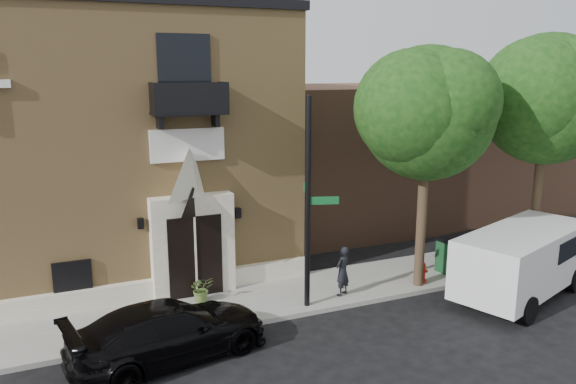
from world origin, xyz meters
The scene contains 13 objects.
ground centered at (0.00, 0.00, 0.00)m, with size 120.00×120.00×0.00m, color black.
sidewalk centered at (1.00, 1.50, 0.07)m, with size 42.00×3.00×0.15m, color gray.
church centered at (-2.99, 7.95, 4.63)m, with size 12.20×11.01×9.30m.
neighbour_building centered at (12.00, 9.00, 3.20)m, with size 18.00×8.00×6.40m, color brown.
street_tree_left centered at (6.03, 0.35, 5.87)m, with size 4.97×4.38×7.77m.
street_tree_mid centered at (11.03, 0.35, 6.20)m, with size 5.21×4.64×8.25m.
black_sedan centered at (-2.53, -0.82, 0.74)m, with size 2.07×5.09×1.48m, color black.
cargo_van centered at (8.80, -1.32, 1.24)m, with size 5.83×3.87×2.22m.
street_sign centered at (1.92, 0.45, 3.33)m, with size 0.96×1.19×6.32m.
fire_hydrant centered at (6.24, 0.59, 0.50)m, with size 0.41×0.33×0.72m.
dumpster centered at (8.33, 0.92, 0.78)m, with size 2.01×1.27×1.25m.
planter centered at (-0.96, 2.02, 0.55)m, with size 0.72×0.62×0.80m, color #526A30.
pedestrian_near centered at (3.26, 0.71, 0.95)m, with size 0.59×0.38×1.61m, color black.
Camera 1 is at (-4.99, -13.93, 7.22)m, focal length 35.00 mm.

